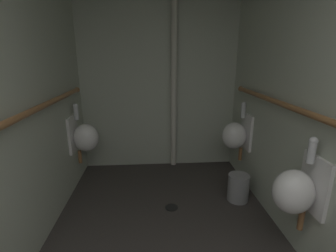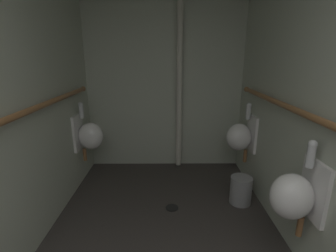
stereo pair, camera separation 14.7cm
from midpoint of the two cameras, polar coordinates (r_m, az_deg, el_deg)
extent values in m
cube|color=#B8BFAC|center=(1.97, 35.93, 5.68)|extent=(0.06, 3.86, 2.68)
cube|color=#B8BFAC|center=(3.48, 0.42, 11.97)|extent=(2.29, 0.06, 2.68)
ellipsoid|color=white|center=(3.18, -16.19, -2.23)|extent=(0.30, 0.26, 0.34)
cube|color=white|center=(3.21, -18.92, -1.35)|extent=(0.03, 0.30, 0.44)
cylinder|color=silver|center=(3.13, -18.22, 3.19)|extent=(0.06, 0.06, 0.16)
sphere|color=silver|center=(3.11, -18.36, 4.72)|extent=(0.06, 0.06, 0.06)
cylinder|color=#936038|center=(3.29, -17.53, -6.35)|extent=(0.04, 0.04, 0.16)
ellipsoid|color=white|center=(2.05, 28.58, -14.17)|extent=(0.30, 0.26, 0.34)
cube|color=white|center=(2.10, 32.55, -12.44)|extent=(0.03, 0.30, 0.44)
cylinder|color=silver|center=(1.97, 32.10, -5.94)|extent=(0.06, 0.06, 0.16)
sphere|color=silver|center=(1.94, 32.47, -3.61)|extent=(0.06, 0.06, 0.06)
cylinder|color=#936038|center=(2.23, 30.06, -19.47)|extent=(0.04, 0.04, 0.16)
ellipsoid|color=white|center=(3.16, 17.40, -2.46)|extent=(0.30, 0.26, 0.34)
cube|color=white|center=(3.19, 20.12, -1.57)|extent=(0.03, 0.30, 0.44)
cylinder|color=silver|center=(3.11, 19.46, 3.00)|extent=(0.06, 0.06, 0.16)
sphere|color=silver|center=(3.09, 19.61, 4.53)|extent=(0.06, 0.06, 0.06)
cylinder|color=#936038|center=(3.27, 18.71, -6.59)|extent=(0.04, 0.04, 0.16)
cylinder|color=#936038|center=(1.88, -31.63, 1.16)|extent=(0.05, 3.09, 0.05)
sphere|color=#936038|center=(3.28, -17.90, 8.21)|extent=(0.06, 0.06, 0.06)
cylinder|color=#936038|center=(1.92, 33.65, 1.06)|extent=(0.05, 3.03, 0.05)
sphere|color=#936038|center=(3.26, 19.05, 8.06)|extent=(0.06, 0.06, 0.06)
cylinder|color=beige|center=(3.38, 3.95, 11.81)|extent=(0.08, 0.08, 2.63)
cylinder|color=black|center=(2.81, 2.51, -18.40)|extent=(0.14, 0.14, 0.01)
cylinder|color=gray|center=(2.95, 17.97, -13.97)|extent=(0.24, 0.24, 0.31)
camera|label=1|loc=(0.07, -90.33, -0.10)|focal=26.23mm
camera|label=2|loc=(0.07, 89.67, 0.10)|focal=26.23mm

